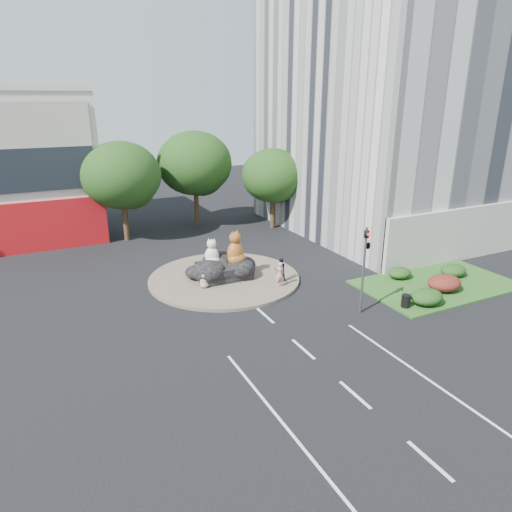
{
  "coord_description": "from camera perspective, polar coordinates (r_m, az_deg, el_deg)",
  "views": [
    {
      "loc": [
        -10.59,
        -16.34,
        11.47
      ],
      "look_at": [
        1.48,
        8.19,
        2.0
      ],
      "focal_mm": 32.0,
      "sensor_mm": 36.0,
      "label": 1
    }
  ],
  "objects": [
    {
      "name": "street_lamp",
      "position": [
        34.46,
        17.43,
        6.65
      ],
      "size": [
        2.34,
        0.22,
        8.06
      ],
      "color": "#595B60",
      "rests_on": "ground"
    },
    {
      "name": "kitten_white",
      "position": [
        30.38,
        -0.68,
        -1.82
      ],
      "size": [
        0.59,
        0.54,
        0.84
      ],
      "primitive_type": null,
      "rotation": [
        0.0,
        0.0,
        0.24
      ],
      "color": "white",
      "rests_on": "roundabout_island"
    },
    {
      "name": "tree_mid",
      "position": [
        43.05,
        -7.59,
        11.05
      ],
      "size": [
        6.84,
        6.84,
        8.76
      ],
      "color": "#382314",
      "rests_on": "ground"
    },
    {
      "name": "rock_plinth",
      "position": [
        30.38,
        -4.02,
        -1.81
      ],
      "size": [
        3.2,
        2.6,
        0.9
      ],
      "primitive_type": null,
      "color": "black",
      "rests_on": "roundabout_island"
    },
    {
      "name": "hedge_back_green",
      "position": [
        31.81,
        17.55,
        -2.03
      ],
      "size": [
        1.6,
        1.28,
        0.72
      ],
      "primitive_type": "ellipsoid",
      "color": "#143711",
      "rests_on": "grass_verge"
    },
    {
      "name": "hedge_near_green",
      "position": [
        28.34,
        20.57,
        -4.81
      ],
      "size": [
        2.0,
        1.6,
        0.9
      ],
      "primitive_type": "ellipsoid",
      "color": "#143711",
      "rests_on": "grass_verge"
    },
    {
      "name": "office_tower",
      "position": [
        44.92,
        19.02,
        25.89
      ],
      "size": [
        20.0,
        20.0,
        35.0
      ],
      "primitive_type": "cube",
      "color": "silver",
      "rests_on": "ground"
    },
    {
      "name": "tree_right",
      "position": [
        41.93,
        2.17,
        9.7
      ],
      "size": [
        5.7,
        5.7,
        7.3
      ],
      "color": "#382314",
      "rests_on": "ground"
    },
    {
      "name": "hedge_red",
      "position": [
        30.69,
        22.49,
        -3.14
      ],
      "size": [
        2.2,
        1.76,
        0.99
      ],
      "primitive_type": "ellipsoid",
      "color": "#441B12",
      "rests_on": "grass_verge"
    },
    {
      "name": "pedestrian_dark",
      "position": [
        29.5,
        3.05,
        -1.71
      ],
      "size": [
        0.86,
        0.72,
        1.6
      ],
      "primitive_type": "imported",
      "rotation": [
        0.0,
        0.0,
        2.99
      ],
      "color": "black",
      "rests_on": "roundabout_island"
    },
    {
      "name": "cat_white",
      "position": [
        29.95,
        -5.55,
        0.58
      ],
      "size": [
        1.36,
        1.29,
        1.8
      ],
      "primitive_type": null,
      "rotation": [
        0.0,
        0.0,
        -0.41
      ],
      "color": "silver",
      "rests_on": "rock_plinth"
    },
    {
      "name": "tree_left",
      "position": [
        39.47,
        -16.38,
        9.28
      ],
      "size": [
        6.46,
        6.46,
        8.27
      ],
      "color": "#382314",
      "rests_on": "ground"
    },
    {
      "name": "cat_tabby",
      "position": [
        29.87,
        -2.61,
        1.12
      ],
      "size": [
        1.81,
        1.74,
        2.31
      ],
      "primitive_type": null,
      "rotation": [
        0.0,
        0.0,
        0.54
      ],
      "color": "#BC5027",
      "rests_on": "rock_plinth"
    },
    {
      "name": "pedestrian_pink",
      "position": [
        28.72,
        2.98,
        -2.29
      ],
      "size": [
        0.6,
        0.41,
        1.61
      ],
      "primitive_type": "imported",
      "rotation": [
        0.0,
        0.0,
        3.18
      ],
      "color": "pink",
      "rests_on": "roundabout_island"
    },
    {
      "name": "kitten_calico",
      "position": [
        28.81,
        -6.54,
        -2.98
      ],
      "size": [
        0.68,
        0.62,
        1.0
      ],
      "primitive_type": null,
      "rotation": [
        0.0,
        0.0,
        -0.17
      ],
      "color": "silver",
      "rests_on": "roundabout_island"
    },
    {
      "name": "traffic_light",
      "position": [
        25.37,
        13.63,
        0.53
      ],
      "size": [
        0.44,
        1.24,
        5.0
      ],
      "color": "#595B60",
      "rests_on": "ground"
    },
    {
      "name": "grass_verge",
      "position": [
        31.85,
        21.65,
        -3.31
      ],
      "size": [
        10.0,
        6.0,
        0.12
      ],
      "primitive_type": "cube",
      "color": "#204517",
      "rests_on": "ground"
    },
    {
      "name": "litter_bin",
      "position": [
        27.6,
        18.23,
        -5.36
      ],
      "size": [
        0.66,
        0.66,
        0.74
      ],
      "primitive_type": "cylinder",
      "rotation": [
        0.0,
        0.0,
        0.33
      ],
      "color": "black",
      "rests_on": "grass_verge"
    },
    {
      "name": "hedge_mid_green",
      "position": [
        33.43,
        23.46,
        -1.65
      ],
      "size": [
        1.8,
        1.44,
        0.81
      ],
      "primitive_type": "ellipsoid",
      "color": "#143711",
      "rests_on": "grass_verge"
    },
    {
      "name": "ground",
      "position": [
        22.59,
        5.93,
        -11.51
      ],
      "size": [
        120.0,
        120.0,
        0.0
      ],
      "primitive_type": "plane",
      "color": "black",
      "rests_on": "ground"
    },
    {
      "name": "roundabout_island",
      "position": [
        30.58,
        -4.0,
        -2.77
      ],
      "size": [
        10.0,
        10.0,
        0.2
      ],
      "primitive_type": "cylinder",
      "color": "brown",
      "rests_on": "ground"
    }
  ]
}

